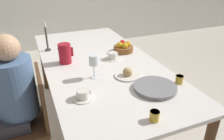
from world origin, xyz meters
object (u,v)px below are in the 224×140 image
object	(u,v)px
red_pitcher	(65,53)
bread_plate	(127,74)
person_seated	(12,96)
jam_jar_amber	(155,115)
serving_tray	(155,88)
candlestick_tall	(47,40)
wine_glass_water	(94,61)
jam_jar_red	(179,79)
fruit_bowl	(123,48)
teacup_near_person	(83,95)
teacup_across	(113,56)
chair_person_side	(29,120)

from	to	relation	value
red_pitcher	bread_plate	distance (m)	0.62
red_pitcher	person_seated	bearing A→B (deg)	-147.05
person_seated	bread_plate	xyz separation A→B (m)	(0.89, -0.15, 0.09)
bread_plate	jam_jar_amber	xyz separation A→B (m)	(-0.09, -0.56, 0.01)
serving_tray	candlestick_tall	bearing A→B (deg)	119.28
wine_glass_water	bread_plate	world-z (taller)	wine_glass_water
red_pitcher	jam_jar_amber	distance (m)	1.07
jam_jar_red	wine_glass_water	bearing A→B (deg)	149.78
jam_jar_red	fruit_bowl	size ratio (longest dim) A/B	0.31
candlestick_tall	serving_tray	bearing A→B (deg)	-60.72
teacup_near_person	fruit_bowl	size ratio (longest dim) A/B	0.75
serving_tray	teacup_across	bearing A→B (deg)	96.58
teacup_near_person	jam_jar_red	distance (m)	0.75
jam_jar_amber	bread_plate	bearing A→B (deg)	80.37
person_seated	teacup_across	size ratio (longest dim) A/B	7.67
red_pitcher	wine_glass_water	distance (m)	0.41
serving_tray	fruit_bowl	world-z (taller)	fruit_bowl
teacup_near_person	teacup_across	bearing A→B (deg)	51.28
wine_glass_water	bread_plate	size ratio (longest dim) A/B	0.94
jam_jar_amber	fruit_bowl	world-z (taller)	fruit_bowl
chair_person_side	person_seated	world-z (taller)	person_seated
fruit_bowl	candlestick_tall	bearing A→B (deg)	155.42
serving_tray	jam_jar_red	xyz separation A→B (m)	(0.22, 0.01, 0.02)
teacup_across	jam_jar_red	distance (m)	0.70
wine_glass_water	candlestick_tall	bearing A→B (deg)	109.28
wine_glass_water	jam_jar_red	distance (m)	0.68
red_pitcher	bread_plate	world-z (taller)	red_pitcher
teacup_across	wine_glass_water	bearing A→B (deg)	-133.58
chair_person_side	jam_jar_red	size ratio (longest dim) A/B	13.80
jam_jar_amber	candlestick_tall	size ratio (longest dim) A/B	0.21
jam_jar_red	chair_person_side	bearing A→B (deg)	162.14
candlestick_tall	chair_person_side	bearing A→B (deg)	-111.04
chair_person_side	wine_glass_water	distance (m)	0.70
wine_glass_water	person_seated	bearing A→B (deg)	174.15
person_seated	teacup_near_person	world-z (taller)	person_seated
teacup_across	fruit_bowl	xyz separation A→B (m)	(0.18, 0.13, 0.02)
jam_jar_amber	fruit_bowl	size ratio (longest dim) A/B	0.31
red_pitcher	candlestick_tall	size ratio (longest dim) A/B	0.61
fruit_bowl	person_seated	bearing A→B (deg)	-161.55
teacup_near_person	serving_tray	xyz separation A→B (m)	(0.52, -0.08, -0.01)
bread_plate	person_seated	bearing A→B (deg)	170.43
bread_plate	fruit_bowl	xyz separation A→B (m)	(0.20, 0.51, 0.02)
teacup_across	candlestick_tall	xyz separation A→B (m)	(-0.55, 0.46, 0.09)
red_pitcher	wine_glass_water	size ratio (longest dim) A/B	0.95
person_seated	serving_tray	size ratio (longest dim) A/B	3.67
chair_person_side	teacup_near_person	bearing A→B (deg)	-127.12
red_pitcher	candlestick_tall	xyz separation A→B (m)	(-0.11, 0.39, 0.02)
wine_glass_water	jam_jar_red	xyz separation A→B (m)	(0.58, -0.34, -0.11)
chair_person_side	teacup_near_person	world-z (taller)	chair_person_side
red_pitcher	candlestick_tall	world-z (taller)	candlestick_tall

